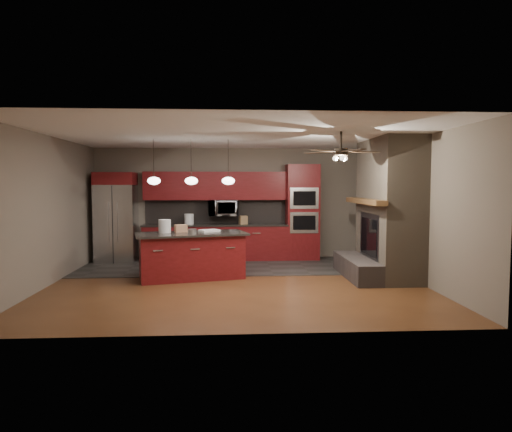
{
  "coord_description": "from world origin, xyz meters",
  "views": [
    {
      "loc": [
        -0.13,
        -8.64,
        1.89
      ],
      "look_at": [
        0.41,
        0.6,
        1.25
      ],
      "focal_mm": 32.0,
      "sensor_mm": 36.0,
      "label": 1
    }
  ],
  "objects": [
    {
      "name": "right_wall",
      "position": [
        3.5,
        0.0,
        1.4
      ],
      "size": [
        0.02,
        6.0,
        2.8
      ],
      "primitive_type": "cube",
      "color": "#686053",
      "rests_on": "ground"
    },
    {
      "name": "paint_tray",
      "position": [
        -0.55,
        0.73,
        0.94
      ],
      "size": [
        0.47,
        0.43,
        0.04
      ],
      "primitive_type": "cube",
      "rotation": [
        0.0,
        0.0,
        0.55
      ],
      "color": "silver",
      "rests_on": "kitchen_island"
    },
    {
      "name": "counter_box",
      "position": [
        0.21,
        2.65,
        1.0
      ],
      "size": [
        0.23,
        0.2,
        0.21
      ],
      "primitive_type": "cube",
      "rotation": [
        0.0,
        0.0,
        0.38
      ],
      "color": "#94724C",
      "rests_on": "back_cabinetry"
    },
    {
      "name": "pendant_center",
      "position": [
        -0.9,
        0.7,
        1.96
      ],
      "size": [
        0.26,
        0.26,
        0.92
      ],
      "color": "black",
      "rests_on": "ceiling"
    },
    {
      "name": "white_bucket",
      "position": [
        -1.43,
        0.55,
        1.05
      ],
      "size": [
        0.28,
        0.28,
        0.26
      ],
      "primitive_type": "cylinder",
      "rotation": [
        0.0,
        0.0,
        0.17
      ],
      "color": "silver",
      "rests_on": "kitchen_island"
    },
    {
      "name": "back_wall",
      "position": [
        0.0,
        3.0,
        1.4
      ],
      "size": [
        7.0,
        0.02,
        2.8
      ],
      "primitive_type": "cube",
      "color": "#686053",
      "rests_on": "ground"
    },
    {
      "name": "back_cabinetry",
      "position": [
        -0.48,
        2.74,
        0.89
      ],
      "size": [
        3.59,
        0.64,
        2.2
      ],
      "color": "maroon",
      "rests_on": "ground"
    },
    {
      "name": "left_wall",
      "position": [
        -3.5,
        0.0,
        1.4
      ],
      "size": [
        0.02,
        6.0,
        2.8
      ],
      "primitive_type": "cube",
      "color": "#686053",
      "rests_on": "ground"
    },
    {
      "name": "counter_bucket",
      "position": [
        -1.13,
        2.7,
        1.03
      ],
      "size": [
        0.24,
        0.24,
        0.26
      ],
      "primitive_type": "cylinder",
      "rotation": [
        0.0,
        0.0,
        0.07
      ],
      "color": "white",
      "rests_on": "back_cabinetry"
    },
    {
      "name": "cardboard_box",
      "position": [
        -1.12,
        0.65,
        1.0
      ],
      "size": [
        0.28,
        0.24,
        0.15
      ],
      "primitive_type": "cube",
      "rotation": [
        0.0,
        0.0,
        0.33
      ],
      "color": "#A77656",
      "rests_on": "kitchen_island"
    },
    {
      "name": "refrigerator",
      "position": [
        -2.89,
        2.62,
        1.09
      ],
      "size": [
        0.94,
        0.75,
        2.18
      ],
      "color": "silver",
      "rests_on": "ground"
    },
    {
      "name": "pendant_right",
      "position": [
        -0.15,
        0.7,
        1.96
      ],
      "size": [
        0.26,
        0.26,
        0.92
      ],
      "color": "black",
      "rests_on": "ceiling"
    },
    {
      "name": "oven_tower",
      "position": [
        1.7,
        2.69,
        1.19
      ],
      "size": [
        0.8,
        0.63,
        2.38
      ],
      "color": "maroon",
      "rests_on": "ground"
    },
    {
      "name": "ceiling_fan",
      "position": [
        1.8,
        -0.8,
        2.46
      ],
      "size": [
        1.27,
        1.33,
        0.41
      ],
      "color": "black",
      "rests_on": "ceiling"
    },
    {
      "name": "paint_can",
      "position": [
        -0.85,
        0.23,
        0.97
      ],
      "size": [
        0.21,
        0.21,
        0.11
      ],
      "primitive_type": "cylinder",
      "rotation": [
        0.0,
        0.0,
        0.4
      ],
      "color": "#BABABF",
      "rests_on": "kitchen_island"
    },
    {
      "name": "fireplace_column",
      "position": [
        3.04,
        0.4,
        1.3
      ],
      "size": [
        1.3,
        2.1,
        2.8
      ],
      "color": "#6C5E4D",
      "rests_on": "ground"
    },
    {
      "name": "microwave",
      "position": [
        -0.27,
        2.75,
        1.3
      ],
      "size": [
        0.73,
        0.41,
        0.5
      ],
      "primitive_type": "imported",
      "color": "silver",
      "rests_on": "back_cabinetry"
    },
    {
      "name": "slate_tile_patch",
      "position": [
        0.0,
        1.8,
        0.01
      ],
      "size": [
        7.0,
        2.4,
        0.01
      ],
      "primitive_type": "cube",
      "color": "#2D2B29",
      "rests_on": "ground"
    },
    {
      "name": "pendant_left",
      "position": [
        -1.65,
        0.7,
        1.96
      ],
      "size": [
        0.26,
        0.26,
        0.92
      ],
      "color": "black",
      "rests_on": "ceiling"
    },
    {
      "name": "ceiling",
      "position": [
        0.0,
        0.0,
        2.8
      ],
      "size": [
        7.0,
        6.0,
        0.02
      ],
      "primitive_type": "cube",
      "color": "white",
      "rests_on": "back_wall"
    },
    {
      "name": "kitchen_island",
      "position": [
        -0.89,
        0.5,
        0.47
      ],
      "size": [
        2.34,
        1.47,
        0.92
      ],
      "rotation": [
        0.0,
        0.0,
        0.24
      ],
      "color": "maroon",
      "rests_on": "ground"
    },
    {
      "name": "ground",
      "position": [
        0.0,
        0.0,
        0.0
      ],
      "size": [
        7.0,
        7.0,
        0.0
      ],
      "primitive_type": "plane",
      "color": "brown",
      "rests_on": "ground"
    }
  ]
}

